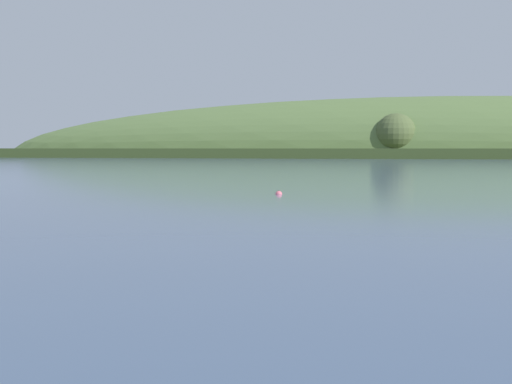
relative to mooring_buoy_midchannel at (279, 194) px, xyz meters
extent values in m
cube|color=#3C4E24|center=(-11.78, 202.93, 1.60)|extent=(407.11, 66.88, 3.19)
ellipsoid|color=#56703D|center=(-8.23, 218.95, 0.00)|extent=(326.89, 74.96, 42.41)
sphere|color=#4C5B33|center=(-15.88, 195.10, 7.85)|extent=(13.31, 13.31, 13.31)
sphere|color=#E06675|center=(0.00, 0.00, 0.00)|extent=(0.49, 0.49, 0.49)
cylinder|color=black|center=(0.00, 0.00, 0.28)|extent=(0.04, 0.04, 0.08)
camera|label=1|loc=(14.93, -53.07, 3.34)|focal=53.68mm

